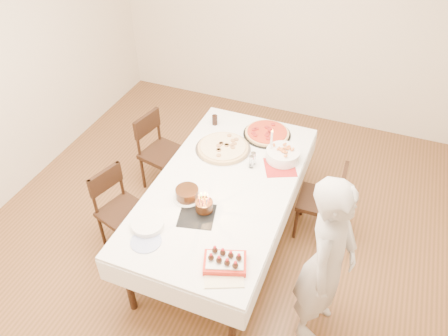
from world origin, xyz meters
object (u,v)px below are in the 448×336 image
at_px(chair_left_dessert, 124,213).
at_px(taper_candle, 271,144).
at_px(pasta_bowl, 283,155).
at_px(strawberry_box, 225,262).
at_px(person, 327,263).
at_px(pizza_pepperoni, 267,133).
at_px(dining_table, 224,214).
at_px(cola_glass, 215,120).
at_px(layer_cake, 187,194).
at_px(chair_left_savory, 163,154).
at_px(birthday_cake, 204,203).
at_px(chair_right_savory, 319,201).
at_px(pizza_white, 223,148).

bearing_deg(chair_left_dessert, taper_candle, -125.90).
relative_size(pasta_bowl, strawberry_box, 1.01).
bearing_deg(person, pizza_pepperoni, 41.72).
height_order(dining_table, cola_glass, cola_glass).
distance_m(person, cola_glass, 1.91).
height_order(pasta_bowl, layer_cake, pasta_bowl).
height_order(taper_candle, cola_glass, taper_candle).
xyz_separation_m(taper_candle, cola_glass, (-0.67, 0.31, -0.11)).
xyz_separation_m(chair_left_savory, taper_candle, (1.15, -0.04, 0.48)).
bearing_deg(chair_left_dessert, strawberry_box, 176.07).
relative_size(person, cola_glass, 14.76).
height_order(birthday_cake, strawberry_box, birthday_cake).
xyz_separation_m(chair_right_savory, pizza_white, (-0.95, -0.03, 0.37)).
xyz_separation_m(chair_left_savory, person, (1.87, -1.04, 0.33)).
distance_m(dining_table, chair_left_dessert, 0.91).
distance_m(chair_left_savory, pizza_white, 0.79).
bearing_deg(pizza_pepperoni, pasta_bowl, -52.07).
bearing_deg(layer_cake, taper_candle, 57.75).
height_order(dining_table, birthday_cake, birthday_cake).
height_order(chair_left_dessert, strawberry_box, strawberry_box).
bearing_deg(pizza_white, strawberry_box, -67.75).
relative_size(chair_right_savory, strawberry_box, 2.69).
height_order(dining_table, layer_cake, layer_cake).
bearing_deg(pasta_bowl, chair_left_dessert, -145.13).
bearing_deg(chair_right_savory, dining_table, -150.76).
bearing_deg(strawberry_box, pasta_bowl, 87.54).
xyz_separation_m(chair_left_savory, pizza_white, (0.71, -0.09, 0.35)).
bearing_deg(pasta_bowl, chair_right_savory, -5.03).
bearing_deg(birthday_cake, cola_glass, 108.50).
bearing_deg(cola_glass, strawberry_box, -65.16).
bearing_deg(taper_candle, cola_glass, 155.38).
bearing_deg(strawberry_box, dining_table, 112.01).
bearing_deg(strawberry_box, cola_glass, 114.84).
bearing_deg(chair_right_savory, cola_glass, 162.59).
relative_size(chair_left_dessert, person, 0.54).
xyz_separation_m(chair_right_savory, cola_glass, (-1.18, 0.33, 0.40)).
distance_m(pizza_white, taper_candle, 0.47).
bearing_deg(dining_table, pizza_white, 112.69).
bearing_deg(pizza_pepperoni, strawberry_box, -83.27).
distance_m(chair_left_dessert, pizza_pepperoni, 1.55).
relative_size(pizza_white, birthday_cake, 3.58).
height_order(cola_glass, birthday_cake, birthday_cake).
bearing_deg(dining_table, chair_left_dessert, -157.49).
relative_size(chair_left_savory, person, 0.56).
xyz_separation_m(taper_candle, strawberry_box, (0.06, -1.27, -0.12)).
xyz_separation_m(chair_left_dessert, cola_glass, (0.42, 1.14, 0.39)).
bearing_deg(person, chair_right_savory, 21.40).
height_order(dining_table, strawberry_box, strawberry_box).
relative_size(chair_right_savory, person, 0.53).
bearing_deg(person, strawberry_box, 121.36).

